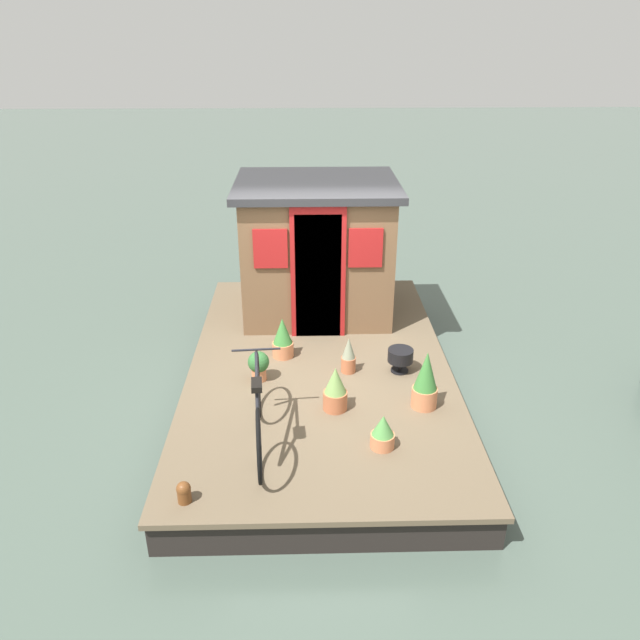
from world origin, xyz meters
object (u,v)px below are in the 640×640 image
bicycle (258,410)px  mooring_bollard (184,492)px  houseboat_cabin (317,248)px  potted_plant_basil (383,432)px  potted_plant_ivy (259,365)px  charcoal_grill (400,356)px  potted_plant_thyme (349,356)px  potted_plant_fern (426,381)px  potted_plant_rosemary (283,338)px  potted_plant_sage (335,390)px

bicycle → mooring_bollard: (-0.84, 0.62, -0.28)m
houseboat_cabin → potted_plant_basil: 3.47m
houseboat_cabin → bicycle: houseboat_cabin is taller
potted_plant_ivy → charcoal_grill: (0.16, -1.71, -0.00)m
houseboat_cabin → potted_plant_thyme: bearing=-169.3°
potted_plant_thyme → mooring_bollard: bearing=144.3°
houseboat_cabin → potted_plant_thyme: 2.00m
houseboat_cabin → potted_plant_basil: bearing=-170.0°
potted_plant_ivy → potted_plant_fern: (-0.61, -1.86, 0.12)m
bicycle → potted_plant_rosemary: 1.82m
potted_plant_thyme → potted_plant_sage: (-0.80, 0.20, 0.03)m
mooring_bollard → houseboat_cabin: bearing=-17.3°
potted_plant_fern → charcoal_grill: (0.77, 0.16, -0.12)m
potted_plant_ivy → mooring_bollard: potted_plant_ivy is taller
potted_plant_basil → bicycle: bearing=85.2°
potted_plant_thyme → potted_plant_fern: size_ratio=0.68×
potted_plant_basil → potted_plant_fern: (0.72, -0.55, 0.15)m
potted_plant_sage → potted_plant_ivy: bearing=54.1°
potted_plant_thyme → charcoal_grill: bearing=-91.0°
potted_plant_rosemary → charcoal_grill: 1.50m
bicycle → potted_plant_basil: bicycle is taller
potted_plant_fern → charcoal_grill: size_ratio=2.20×
potted_plant_thyme → potted_plant_basil: (-1.50, -0.24, -0.04)m
potted_plant_sage → mooring_bollard: potted_plant_sage is taller
potted_plant_thyme → potted_plant_sage: size_ratio=0.89×
potted_plant_ivy → potted_plant_rosemary: 0.64m
bicycle → mooring_bollard: size_ratio=8.40×
houseboat_cabin → potted_plant_basil: size_ratio=6.04×
potted_plant_thyme → potted_plant_basil: potted_plant_thyme is taller
bicycle → potted_plant_sage: size_ratio=3.40×
potted_plant_sage → potted_plant_rosemary: bearing=26.6°
potted_plant_sage → mooring_bollard: 2.01m
potted_plant_ivy → potted_plant_sage: size_ratio=0.72×
bicycle → potted_plant_thyme: size_ratio=3.82×
potted_plant_sage → charcoal_grill: (0.79, -0.83, -0.04)m
potted_plant_thyme → potted_plant_basil: bearing=-170.9°
bicycle → potted_plant_ivy: 1.24m
bicycle → potted_plant_ivy: bearing=3.9°
potted_plant_rosemary → potted_plant_fern: potted_plant_fern is taller
houseboat_cabin → mooring_bollard: houseboat_cabin is taller
potted_plant_thyme → potted_plant_ivy: size_ratio=1.24×
potted_plant_sage → potted_plant_basil: bearing=-147.5°
potted_plant_basil → mooring_bollard: 1.99m
bicycle → potted_plant_sage: 1.00m
potted_plant_sage → potted_plant_rosemary: potted_plant_rosemary is taller
potted_plant_rosemary → houseboat_cabin: bearing=-18.1°
mooring_bollard → potted_plant_thyme: bearing=-35.7°
potted_plant_thyme → potted_plant_fern: (-0.78, -0.79, 0.11)m
potted_plant_ivy → bicycle: bearing=-176.1°
potted_plant_ivy → charcoal_grill: potted_plant_ivy is taller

